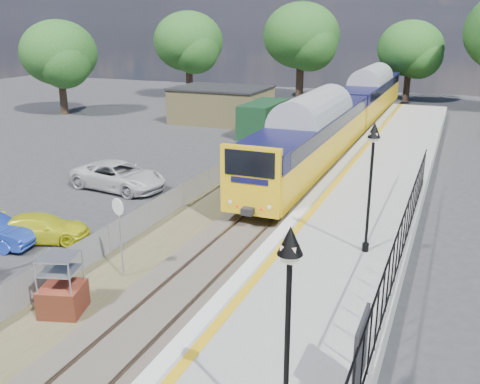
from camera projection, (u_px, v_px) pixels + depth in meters
The scene contains 15 objects.
ground at pixel (148, 327), 15.88m from camera, with size 120.00×120.00×0.00m, color #2D2D30.
track_bed at pixel (251, 217), 24.55m from camera, with size 5.90×80.00×0.29m.
platform at pixel (345, 238), 21.27m from camera, with size 5.00×70.00×0.90m, color gray.
platform_edge at pixel (296, 220), 21.88m from camera, with size 0.90×70.00×0.01m.
victorian_lamp_south at pixel (289, 292), 9.06m from camera, with size 0.44×0.44×4.60m.
victorian_lamp_north at pixel (372, 158), 17.94m from camera, with size 0.44×0.44×4.60m.
palisade_fence at pixel (389, 278), 14.92m from camera, with size 0.12×26.00×2.00m.
wire_fence at pixel (201, 184), 27.79m from camera, with size 0.06×52.00×1.20m.
outbuilding at pixel (229, 107), 46.87m from camera, with size 10.80×10.10×3.12m.
tree_line at pixel (394, 45), 50.36m from camera, with size 56.80×43.80×11.88m.
train at pixel (348, 109), 40.48m from camera, with size 2.82×40.83×3.51m.
brick_plinth at pixel (62, 286), 16.35m from camera, with size 1.53×1.53×1.99m.
speed_sign at pixel (119, 224), 18.28m from camera, with size 0.58×0.21×3.00m.
car_yellow at pixel (42, 228), 21.98m from camera, with size 1.58×3.88×1.13m, color yellow.
car_white at pixel (119, 176), 28.75m from camera, with size 2.47×5.35×1.49m, color silver.
Camera 1 is at (7.82, -11.82, 8.67)m, focal length 40.00 mm.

